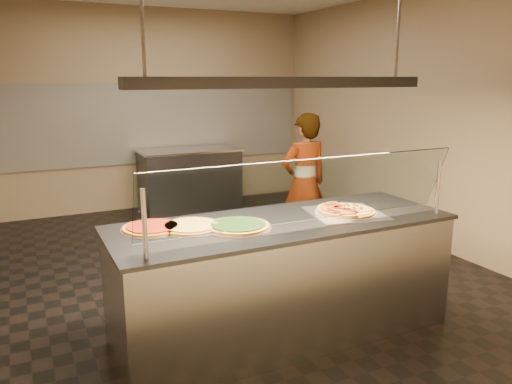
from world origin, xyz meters
name	(u,v)px	position (x,y,z in m)	size (l,w,h in m)	color
ground	(228,270)	(0.00, 0.00, -0.01)	(5.00, 6.00, 0.02)	black
wall_back	(150,110)	(0.00, 3.01, 1.50)	(5.00, 0.02, 3.00)	#988262
wall_front	(475,185)	(0.00, -3.01, 1.50)	(5.00, 0.02, 3.00)	#988262
wall_right	(418,119)	(2.51, 0.00, 1.50)	(0.02, 6.00, 3.00)	#988262
tile_band	(151,123)	(0.00, 2.98, 1.30)	(4.90, 0.02, 1.20)	silver
serving_counter	(283,278)	(-0.13, -1.42, 0.47)	(2.62, 0.94, 0.93)	#B7B7BC
sneeze_guard	(308,191)	(-0.13, -1.76, 1.23)	(2.38, 0.18, 0.54)	#B7B7BC
perforated_tray	(345,213)	(0.42, -1.46, 0.94)	(0.65, 0.65, 0.01)	silver
half_pizza_pepperoni	(334,211)	(0.31, -1.46, 0.96)	(0.31, 0.49, 0.05)	#986223
half_pizza_sausage	(357,209)	(0.53, -1.46, 0.96)	(0.31, 0.49, 0.04)	#986223
pizza_spinach	(238,226)	(-0.51, -1.45, 0.95)	(0.48, 0.48, 0.03)	silver
pizza_cheese	(191,226)	(-0.82, -1.30, 0.94)	(0.47, 0.47, 0.03)	silver
pizza_tomato	(152,227)	(-1.08, -1.21, 0.94)	(0.45, 0.45, 0.03)	silver
pizza_spatula	(218,222)	(-0.62, -1.34, 0.96)	(0.28, 0.17, 0.02)	#B7B7BC
prep_table	(190,179)	(0.44, 2.55, 0.47)	(1.49, 0.74, 0.93)	#3B3B40
worker	(304,183)	(1.05, 0.21, 0.80)	(0.58, 0.38, 1.60)	#302C3A
heat_lamp_housing	(285,82)	(-0.13, -1.42, 1.95)	(2.30, 0.18, 0.08)	#3B3B40
lamp_rod_right	(399,9)	(0.87, -1.42, 2.50)	(0.02, 0.02, 1.01)	#B7B7BC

